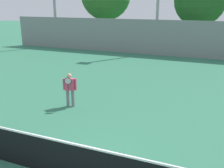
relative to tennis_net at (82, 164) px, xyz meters
name	(u,v)px	position (x,y,z in m)	size (l,w,h in m)	color
tennis_net	(82,164)	(0.00, 0.00, 0.00)	(10.68, 0.09, 1.10)	#195128
tennis_player	(70,88)	(-2.99, 4.38, 0.31)	(0.59, 0.48, 1.52)	slate
back_fence	(184,39)	(0.00, 17.67, 0.97)	(34.09, 0.06, 3.05)	gray
tree_dark_dense	(200,0)	(0.65, 21.94, 4.09)	(4.79, 4.79, 7.05)	brown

